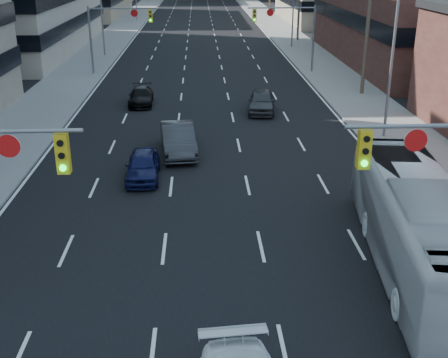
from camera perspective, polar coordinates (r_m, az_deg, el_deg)
name	(u,v)px	position (r m, az deg, el deg)	size (l,w,h in m)	color
road_surface	(200,2)	(136.80, -2.49, 17.51)	(18.00, 300.00, 0.02)	black
sidewalk_left	(150,2)	(137.25, -7.53, 17.40)	(5.00, 300.00, 0.15)	slate
sidewalk_right	(249,2)	(137.31, 2.55, 17.56)	(5.00, 300.00, 0.15)	slate
storefront_right_mid	(445,16)	(61.73, 21.52, 15.12)	(20.00, 30.00, 9.00)	#472119
signal_far_left	(116,26)	(52.26, -10.92, 15.01)	(6.09, 0.33, 6.00)	slate
signal_far_right	(289,25)	(52.38, 6.57, 15.27)	(6.09, 0.33, 6.00)	slate
utility_pole_block	(368,18)	(44.47, 14.46, 15.53)	(2.20, 0.28, 11.00)	#4C3D2D
streetlight_left_mid	(103,8)	(62.43, -12.22, 16.66)	(2.03, 0.22, 9.00)	slate
streetlight_right_near	(390,52)	(33.60, 16.51, 12.24)	(2.03, 0.22, 9.00)	slate
streetlight_right_far	(292,3)	(67.48, 6.93, 17.32)	(2.03, 0.22, 9.00)	slate
transit_bus	(419,226)	(20.13, 19.18, -4.50)	(2.71, 11.60, 3.23)	silver
sedan_blue	(143,166)	(27.39, -8.25, 1.37)	(1.57, 3.91, 1.33)	#0E1239
sedan_grey_center	(178,139)	(30.67, -4.69, 4.05)	(1.72, 4.94, 1.63)	#2D2D2F
sedan_black_far	(141,96)	(41.54, -8.43, 8.31)	(1.70, 4.19, 1.21)	black
sedan_grey_right	(262,101)	(39.14, 3.85, 7.89)	(1.78, 4.42, 1.51)	#333336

